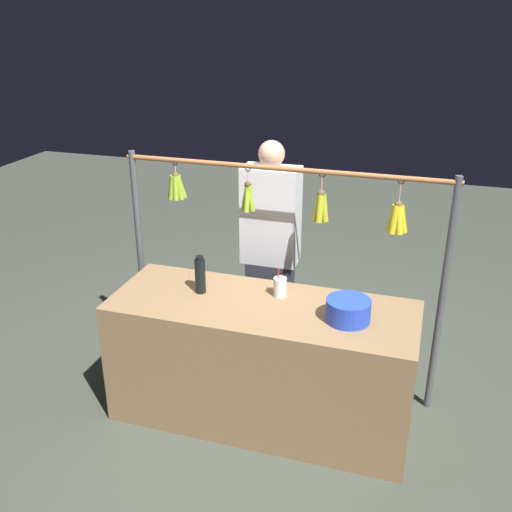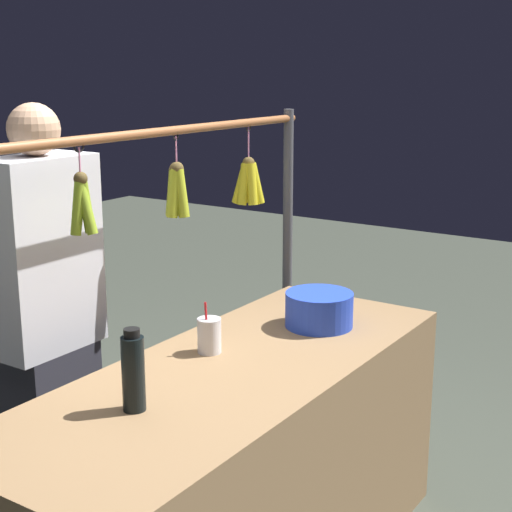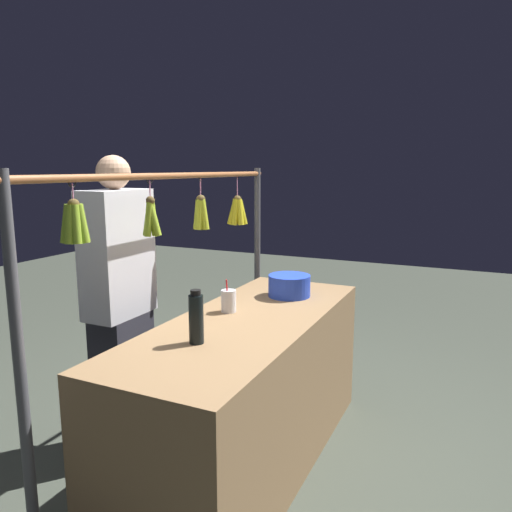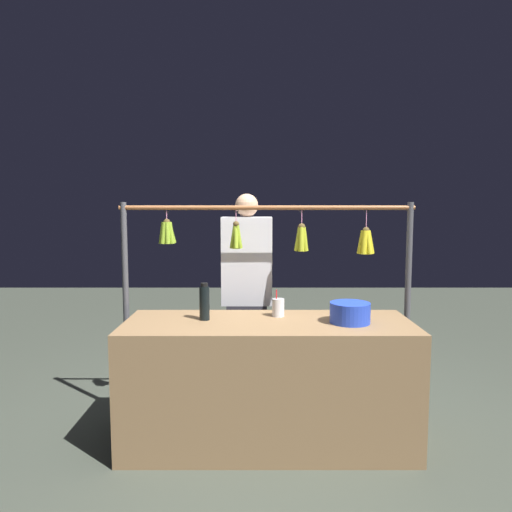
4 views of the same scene
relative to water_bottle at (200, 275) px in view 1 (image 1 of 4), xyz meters
The scene contains 7 objects.
ground_plane 1.02m from the water_bottle, behind, with size 12.00×12.00×0.00m, color #3F453B.
market_counter 0.67m from the water_bottle, behind, with size 1.86×0.69×0.81m, color olive.
display_rack 0.61m from the water_bottle, 139.57° to the right, with size 2.12×0.12×1.58m.
water_bottle is the anchor object (origin of this frame).
blue_bucket 0.94m from the water_bottle, behind, with size 0.26×0.26×0.13m, color blue.
drink_cup 0.50m from the water_bottle, 168.60° to the right, with size 0.08×0.08×0.18m.
vendor_person 0.72m from the water_bottle, 111.92° to the right, with size 0.39×0.21×1.65m.
Camera 1 is at (-0.89, 2.95, 2.46)m, focal length 40.70 mm.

